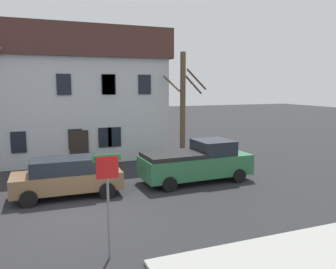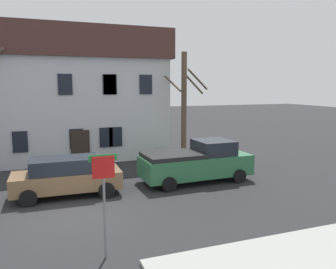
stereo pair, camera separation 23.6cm
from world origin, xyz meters
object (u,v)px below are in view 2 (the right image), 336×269
pickup_truck_green (197,162)px  street_sign_pole (104,187)px  car_brown_wagon (66,176)px  tree_bare_mid (184,104)px  building_main (83,93)px

pickup_truck_green → street_sign_pole: bearing=-133.1°
car_brown_wagon → pickup_truck_green: (6.23, 0.08, 0.10)m
car_brown_wagon → street_sign_pole: 6.09m
tree_bare_mid → building_main: bearing=142.7°
tree_bare_mid → street_sign_pole: bearing=-123.0°
building_main → pickup_truck_green: bearing=-64.4°
building_main → tree_bare_mid: building_main is taller
building_main → street_sign_pole: building_main is taller
building_main → street_sign_pole: size_ratio=3.66×
pickup_truck_green → building_main: bearing=115.6°
tree_bare_mid → pickup_truck_green: (-1.35, -4.73, -2.58)m
car_brown_wagon → tree_bare_mid: bearing=32.4°
tree_bare_mid → street_sign_pole: tree_bare_mid is taller
street_sign_pole → building_main: bearing=85.1°
car_brown_wagon → street_sign_pole: (0.60, -5.95, 1.16)m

